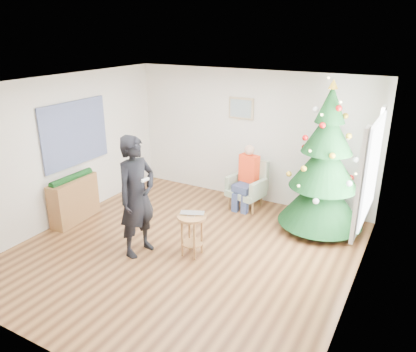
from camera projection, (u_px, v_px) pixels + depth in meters
The scene contains 19 objects.
floor at pixel (184, 251), 6.42m from camera, with size 5.00×5.00×0.00m, color brown.
ceiling at pixel (180, 85), 5.52m from camera, with size 5.00×5.00×0.00m, color white.
wall_back at pixel (250, 137), 8.02m from camera, with size 5.00×5.00×0.00m, color silver.
wall_front at pixel (44, 252), 3.92m from camera, with size 5.00×5.00×0.00m, color silver.
wall_left at pixel (62, 151), 7.11m from camera, with size 5.00×5.00×0.00m, color silver.
wall_right at pixel (359, 210), 4.83m from camera, with size 5.00×5.00×0.00m, color silver.
window_panel at pixel (372, 169), 5.59m from camera, with size 0.04×1.30×1.40m, color white.
curtains at pixel (369, 169), 5.61m from camera, with size 0.05×1.75×1.50m.
christmas_tree at pixel (325, 166), 6.75m from camera, with size 1.43×1.43×2.59m.
stool at pixel (192, 235), 6.23m from camera, with size 0.45×0.45×0.67m.
laptop at pixel (192, 215), 6.11m from camera, with size 0.37×0.24×0.03m, color silver.
armchair at pixel (248, 190), 7.91m from camera, with size 0.76×0.72×0.95m.
seated_person at pixel (247, 177), 7.78m from camera, with size 0.43×0.57×1.25m.
standing_man at pixel (137, 196), 6.10m from camera, with size 0.69×0.45×1.89m, color black.
game_controller at pixel (145, 180), 5.87m from camera, with size 0.04×0.13×0.04m, color white.
console at pixel (74, 200), 7.33m from camera, with size 0.30×1.00×0.80m, color brown.
garland at pixel (71, 178), 7.18m from camera, with size 0.14×0.14×0.90m, color black.
tapestry at pixel (75, 133), 7.25m from camera, with size 0.03×1.50×1.15m, color black.
framed_picture at pixel (241, 108), 7.89m from camera, with size 0.52×0.05×0.42m.
Camera 1 is at (3.06, -4.71, 3.35)m, focal length 35.00 mm.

